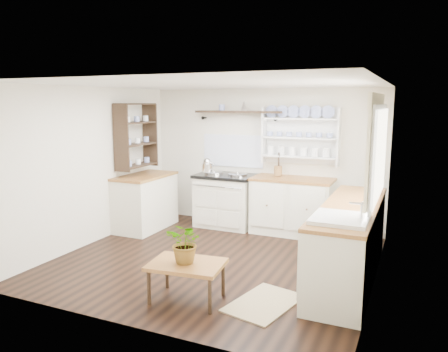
{
  "coord_description": "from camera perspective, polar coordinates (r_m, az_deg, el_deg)",
  "views": [
    {
      "loc": [
        2.37,
        -5.01,
        2.07
      ],
      "look_at": [
        0.02,
        0.25,
        1.1
      ],
      "focal_mm": 35.0,
      "sensor_mm": 36.0,
      "label": 1
    }
  ],
  "objects": [
    {
      "name": "wall_left",
      "position": [
        6.71,
        -16.85,
        1.27
      ],
      "size": [
        0.02,
        3.8,
        2.3
      ],
      "primitive_type": "cube",
      "color": "beige",
      "rests_on": "ground"
    },
    {
      "name": "right_cabinets",
      "position": [
        5.4,
        16.03,
        -8.18
      ],
      "size": [
        0.62,
        2.43,
        0.9
      ],
      "color": "#EEE9CD",
      "rests_on": "floor"
    },
    {
      "name": "kettle",
      "position": [
        7.28,
        -2.19,
        1.42
      ],
      "size": [
        0.18,
        0.18,
        0.22
      ],
      "primitive_type": null,
      "color": "silver",
      "rests_on": "aga_cooker"
    },
    {
      "name": "ceiling",
      "position": [
        5.54,
        -1.25,
        11.94
      ],
      "size": [
        4.0,
        3.8,
        0.01
      ],
      "primitive_type": "cube",
      "color": "white",
      "rests_on": "wall_back"
    },
    {
      "name": "center_table",
      "position": [
        4.69,
        -4.89,
        -11.75
      ],
      "size": [
        0.82,
        0.63,
        0.41
      ],
      "rotation": [
        0.0,
        0.0,
        0.12
      ],
      "color": "brown",
      "rests_on": "floor"
    },
    {
      "name": "wall_back",
      "position": [
        7.36,
        5.13,
        2.34
      ],
      "size": [
        4.0,
        0.02,
        2.3
      ],
      "primitive_type": "cube",
      "color": "beige",
      "rests_on": "ground"
    },
    {
      "name": "floor",
      "position": [
        5.91,
        -1.16,
        -10.93
      ],
      "size": [
        4.0,
        3.8,
        0.01
      ],
      "primitive_type": "cube",
      "color": "black",
      "rests_on": "ground"
    },
    {
      "name": "window",
      "position": [
        5.2,
        19.39,
        3.44
      ],
      "size": [
        0.08,
        1.55,
        1.22
      ],
      "color": "white",
      "rests_on": "wall_right"
    },
    {
      "name": "high_shelf",
      "position": [
        7.33,
        1.91,
        8.3
      ],
      "size": [
        1.5,
        0.29,
        0.16
      ],
      "color": "black",
      "rests_on": "wall_back"
    },
    {
      "name": "potted_plant",
      "position": [
        4.6,
        -4.94,
        -8.67
      ],
      "size": [
        0.42,
        0.37,
        0.44
      ],
      "primitive_type": "imported",
      "rotation": [
        0.0,
        0.0,
        -0.09
      ],
      "color": "#3F7233",
      "rests_on": "center_table"
    },
    {
      "name": "left_shelving",
      "position": [
        7.27,
        -11.4,
        5.27
      ],
      "size": [
        0.28,
        0.8,
        1.05
      ],
      "primitive_type": "cube",
      "color": "black",
      "rests_on": "wall_left"
    },
    {
      "name": "aga_cooker",
      "position": [
        7.37,
        0.21,
        -3.13
      ],
      "size": [
        0.99,
        0.69,
        0.91
      ],
      "color": "beige",
      "rests_on": "floor"
    },
    {
      "name": "back_cabinets",
      "position": [
        7.03,
        8.88,
        -3.8
      ],
      "size": [
        1.27,
        0.63,
        0.9
      ],
      "color": "#EEE9CD",
      "rests_on": "floor"
    },
    {
      "name": "left_cabinets",
      "position": [
        7.35,
        -10.23,
        -3.24
      ],
      "size": [
        0.62,
        1.13,
        0.9
      ],
      "color": "#EEE9CD",
      "rests_on": "floor"
    },
    {
      "name": "floor_rug",
      "position": [
        4.75,
        5.25,
        -16.2
      ],
      "size": [
        0.73,
        0.95,
        0.02
      ],
      "primitive_type": "cube",
      "rotation": [
        0.0,
        0.0,
        -0.23
      ],
      "color": "#938055",
      "rests_on": "floor"
    },
    {
      "name": "belfast_sink",
      "position": [
        4.59,
        14.87,
        -6.84
      ],
      "size": [
        0.55,
        0.6,
        0.45
      ],
      "color": "white",
      "rests_on": "right_cabinets"
    },
    {
      "name": "utensil_crock",
      "position": [
        7.07,
        7.06,
        0.68
      ],
      "size": [
        0.13,
        0.13,
        0.15
      ],
      "primitive_type": "cylinder",
      "color": "brown",
      "rests_on": "back_cabinets"
    },
    {
      "name": "wall_right",
      "position": [
        5.1,
        19.56,
        -1.38
      ],
      "size": [
        0.02,
        3.8,
        2.3
      ],
      "primitive_type": "cube",
      "color": "beige",
      "rests_on": "ground"
    },
    {
      "name": "plate_rack",
      "position": [
        7.1,
        10.07,
        5.26
      ],
      "size": [
        1.2,
        0.22,
        0.9
      ],
      "color": "white",
      "rests_on": "wall_back"
    }
  ]
}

